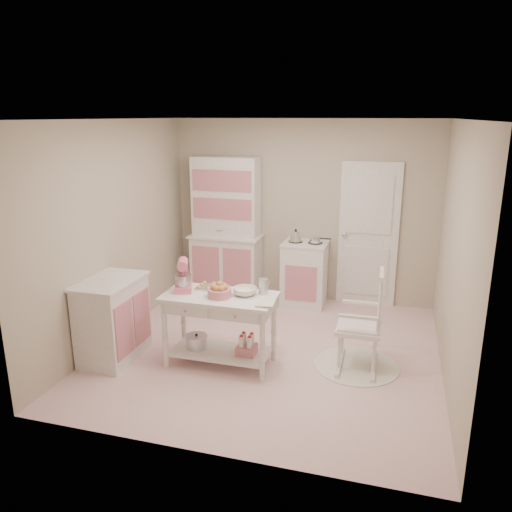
# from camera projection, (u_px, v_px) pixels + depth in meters

# --- Properties ---
(room_shell) EXTENTS (3.84, 3.84, 2.62)m
(room_shell) POSITION_uv_depth(u_px,v_px,m) (270.00, 211.00, 5.34)
(room_shell) COLOR #CA7E85
(room_shell) RESTS_ON ground
(door) EXTENTS (0.82, 0.05, 2.04)m
(door) POSITION_uv_depth(u_px,v_px,m) (368.00, 235.00, 6.99)
(door) COLOR white
(door) RESTS_ON ground
(hutch) EXTENTS (1.06, 0.50, 2.08)m
(hutch) POSITION_uv_depth(u_px,v_px,m) (226.00, 228.00, 7.33)
(hutch) COLOR white
(hutch) RESTS_ON ground
(stove) EXTENTS (0.62, 0.57, 0.92)m
(stove) POSITION_uv_depth(u_px,v_px,m) (304.00, 273.00, 7.12)
(stove) COLOR white
(stove) RESTS_ON ground
(base_cabinet) EXTENTS (0.54, 0.84, 0.92)m
(base_cabinet) POSITION_uv_depth(u_px,v_px,m) (113.00, 319.00, 5.52)
(base_cabinet) COLOR white
(base_cabinet) RESTS_ON ground
(lace_rug) EXTENTS (0.92, 0.92, 0.01)m
(lace_rug) POSITION_uv_depth(u_px,v_px,m) (356.00, 365.00, 5.44)
(lace_rug) COLOR white
(lace_rug) RESTS_ON ground
(rocking_chair) EXTENTS (0.50, 0.73, 1.10)m
(rocking_chair) POSITION_uv_depth(u_px,v_px,m) (359.00, 319.00, 5.30)
(rocking_chair) COLOR white
(rocking_chair) RESTS_ON ground
(work_table) EXTENTS (1.20, 0.60, 0.80)m
(work_table) POSITION_uv_depth(u_px,v_px,m) (220.00, 330.00, 5.40)
(work_table) COLOR white
(work_table) RESTS_ON ground
(stand_mixer) EXTENTS (0.29, 0.33, 0.34)m
(stand_mixer) POSITION_uv_depth(u_px,v_px,m) (183.00, 276.00, 5.37)
(stand_mixer) COLOR #EE6489
(stand_mixer) RESTS_ON work_table
(cookie_tray) EXTENTS (0.34, 0.24, 0.02)m
(cookie_tray) POSITION_uv_depth(u_px,v_px,m) (212.00, 288.00, 5.49)
(cookie_tray) COLOR silver
(cookie_tray) RESTS_ON work_table
(bread_basket) EXTENTS (0.25, 0.25, 0.09)m
(bread_basket) POSITION_uv_depth(u_px,v_px,m) (219.00, 293.00, 5.22)
(bread_basket) COLOR #C6727F
(bread_basket) RESTS_ON work_table
(mixing_bowl) EXTENTS (0.26, 0.26, 0.08)m
(mixing_bowl) POSITION_uv_depth(u_px,v_px,m) (245.00, 291.00, 5.28)
(mixing_bowl) COLOR white
(mixing_bowl) RESTS_ON work_table
(metal_pitcher) EXTENTS (0.10, 0.10, 0.17)m
(metal_pitcher) POSITION_uv_depth(u_px,v_px,m) (263.00, 287.00, 5.30)
(metal_pitcher) COLOR silver
(metal_pitcher) RESTS_ON work_table
(recipe_book) EXTENTS (0.20, 0.25, 0.02)m
(recipe_book) POSITION_uv_depth(u_px,v_px,m) (257.00, 302.00, 5.05)
(recipe_book) COLOR white
(recipe_book) RESTS_ON work_table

